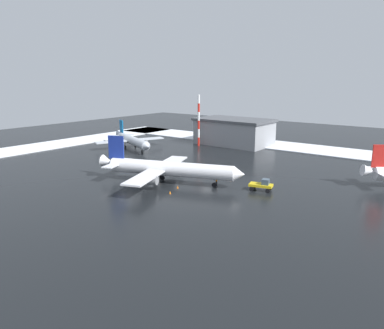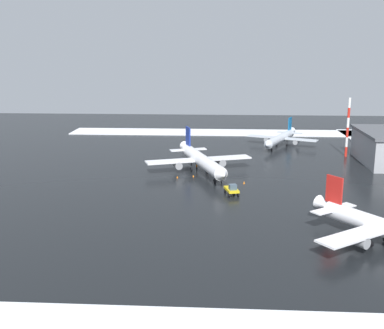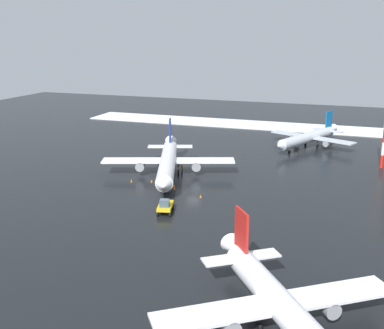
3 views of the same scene
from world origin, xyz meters
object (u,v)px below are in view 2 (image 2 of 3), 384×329
at_px(ground_crew_near_tug, 208,166).
at_px(traffic_cone_mid_line, 244,183).
at_px(pushback_tug, 232,189).
at_px(traffic_cone_wingtip_side, 177,177).
at_px(traffic_cone_near_nose, 193,176).
at_px(airplane_far_rear, 201,160).
at_px(antenna_mast, 348,127).
at_px(airplane_parked_portside, 281,138).
at_px(ground_crew_mid_apron, 221,179).
at_px(ground_crew_by_nose_gear, 197,167).

xyz_separation_m(ground_crew_near_tug, traffic_cone_mid_line, (-13.30, -8.50, -0.70)).
relative_size(pushback_tug, ground_crew_near_tug, 2.93).
bearing_deg(traffic_cone_wingtip_side, traffic_cone_near_nose, -72.37).
height_order(airplane_far_rear, traffic_cone_wingtip_side, airplane_far_rear).
distance_m(antenna_mast, traffic_cone_wingtip_side, 54.26).
distance_m(airplane_parked_portside, pushback_tug, 57.05).
bearing_deg(ground_crew_mid_apron, traffic_cone_mid_line, -23.26).
distance_m(ground_crew_near_tug, antenna_mast, 43.74).
height_order(airplane_far_rear, antenna_mast, antenna_mast).
height_order(ground_crew_mid_apron, traffic_cone_near_nose, ground_crew_mid_apron).
distance_m(ground_crew_by_nose_gear, traffic_cone_wingtip_side, 9.07).
bearing_deg(ground_crew_near_tug, traffic_cone_wingtip_side, 69.38).
relative_size(ground_crew_mid_apron, ground_crew_by_nose_gear, 1.00).
height_order(airplane_parked_portside, antenna_mast, antenna_mast).
relative_size(airplane_far_rear, airplane_parked_portside, 1.22).
bearing_deg(airplane_far_rear, airplane_parked_portside, 126.74).
bearing_deg(traffic_cone_mid_line, ground_crew_by_nose_gear, 42.99).
xyz_separation_m(ground_crew_near_tug, antenna_mast, (18.14, -39.10, 7.45)).
bearing_deg(traffic_cone_near_nose, ground_crew_near_tug, -23.44).
xyz_separation_m(traffic_cone_mid_line, traffic_cone_wingtip_side, (4.27, 15.66, 0.00)).
height_order(airplane_far_rear, pushback_tug, airplane_far_rear).
bearing_deg(antenna_mast, ground_crew_by_nose_gear, 114.53).
bearing_deg(airplane_far_rear, traffic_cone_wingtip_side, -64.61).
xyz_separation_m(ground_crew_by_nose_gear, traffic_cone_wingtip_side, (-7.99, 4.23, -0.70)).
height_order(airplane_parked_portside, ground_crew_by_nose_gear, airplane_parked_portside).
height_order(airplane_parked_portside, traffic_cone_wingtip_side, airplane_parked_portside).
relative_size(pushback_tug, antenna_mast, 0.30).
distance_m(airplane_parked_portside, ground_crew_near_tug, 39.03).
height_order(pushback_tug, traffic_cone_near_nose, pushback_tug).
height_order(ground_crew_mid_apron, traffic_cone_wingtip_side, ground_crew_mid_apron).
bearing_deg(ground_crew_mid_apron, traffic_cone_wingtip_side, 140.81).
bearing_deg(traffic_cone_wingtip_side, ground_crew_near_tug, -38.43).
height_order(airplane_far_rear, ground_crew_by_nose_gear, airplane_far_rear).
height_order(ground_crew_near_tug, ground_crew_mid_apron, same).
relative_size(airplane_parked_portside, ground_crew_by_nose_gear, 15.15).
xyz_separation_m(pushback_tug, ground_crew_by_nose_gear, (21.39, 8.43, -0.31)).
distance_m(pushback_tug, ground_crew_mid_apron, 9.77).
bearing_deg(traffic_cone_near_nose, traffic_cone_mid_line, -114.68).
xyz_separation_m(airplane_far_rear, antenna_mast, (21.69, -40.78, 5.21)).
distance_m(airplane_far_rear, ground_crew_near_tug, 4.52).
height_order(pushback_tug, ground_crew_mid_apron, pushback_tug).
height_order(ground_crew_near_tug, traffic_cone_near_nose, ground_crew_near_tug).
distance_m(ground_crew_near_tug, ground_crew_by_nose_gear, 3.11).
height_order(airplane_far_rear, ground_crew_near_tug, airplane_far_rear).
relative_size(airplane_parked_portside, ground_crew_near_tug, 15.15).
relative_size(ground_crew_by_nose_gear, antenna_mast, 0.10).
bearing_deg(airplane_far_rear, ground_crew_by_nose_gear, -173.23).
bearing_deg(traffic_cone_wingtip_side, airplane_parked_portside, -35.38).
relative_size(antenna_mast, traffic_cone_mid_line, 30.63).
bearing_deg(ground_crew_near_tug, airplane_far_rear, 82.42).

